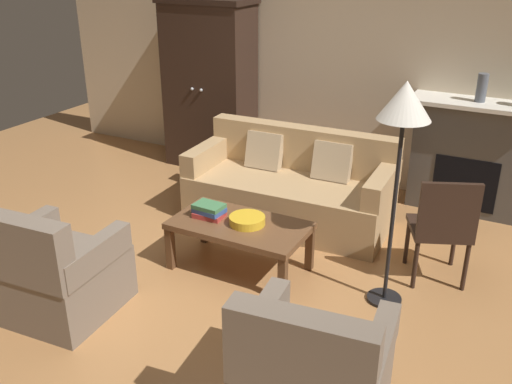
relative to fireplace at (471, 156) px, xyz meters
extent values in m
plane|color=#B27A47|center=(-1.55, -2.30, -0.57)|extent=(9.60, 9.60, 0.00)
cube|color=beige|center=(-1.55, 0.25, 0.83)|extent=(7.20, 0.10, 2.80)
cube|color=#4C4947|center=(0.00, 0.00, -0.03)|extent=(1.10, 0.36, 1.08)
cube|color=black|center=(0.00, -0.18, -0.23)|extent=(0.60, 0.01, 0.52)
cube|color=white|center=(0.00, -0.02, 0.53)|extent=(1.26, 0.48, 0.04)
cube|color=black|center=(-2.95, -0.08, 0.37)|extent=(1.00, 0.52, 1.88)
cube|color=black|center=(-2.95, -0.08, 1.34)|extent=(1.06, 0.55, 0.06)
sphere|color=#ADAFB5|center=(-3.01, -0.35, 0.41)|extent=(0.04, 0.04, 0.04)
sphere|color=#ADAFB5|center=(-2.89, -0.35, 0.41)|extent=(0.04, 0.04, 0.04)
cube|color=tan|center=(-1.46, -1.09, -0.35)|extent=(1.93, 0.91, 0.44)
cube|color=tan|center=(-1.47, -0.75, 0.08)|extent=(1.91, 0.25, 0.42)
cube|color=tan|center=(-2.34, -1.12, -0.02)|extent=(0.19, 0.80, 0.22)
cube|color=tan|center=(-0.58, -1.06, -0.02)|extent=(0.19, 0.80, 0.22)
cube|color=tan|center=(-1.82, -0.90, 0.04)|extent=(0.37, 0.20, 0.37)
cube|color=tan|center=(-1.12, -0.87, 0.04)|extent=(0.37, 0.20, 0.37)
cube|color=brown|center=(-1.45, -2.07, -0.17)|extent=(1.10, 0.60, 0.05)
cube|color=brown|center=(-1.96, -2.33, -0.38)|extent=(0.06, 0.06, 0.37)
cube|color=brown|center=(-0.94, -2.33, -0.38)|extent=(0.06, 0.06, 0.37)
cube|color=brown|center=(-1.96, -1.81, -0.38)|extent=(0.06, 0.06, 0.37)
cube|color=brown|center=(-0.94, -1.81, -0.38)|extent=(0.06, 0.06, 0.37)
cylinder|color=gold|center=(-1.39, -2.05, -0.12)|extent=(0.29, 0.29, 0.07)
cube|color=#B73833|center=(-1.72, -2.08, -0.13)|extent=(0.25, 0.18, 0.04)
cube|color=#38569E|center=(-1.72, -2.08, -0.09)|extent=(0.26, 0.19, 0.04)
cube|color=#427A4C|center=(-1.73, -2.08, -0.05)|extent=(0.25, 0.18, 0.03)
cylinder|color=#565B66|center=(0.00, -0.02, 0.68)|extent=(0.10, 0.10, 0.26)
cube|color=#756656|center=(-2.32, -3.15, -0.36)|extent=(0.81, 0.81, 0.42)
cube|color=#756656|center=(-2.30, -3.46, 0.08)|extent=(0.77, 0.21, 0.46)
cube|color=#756656|center=(-2.00, -3.13, -0.05)|extent=(0.17, 0.71, 0.20)
cube|color=#756656|center=(-2.65, -3.18, -0.05)|extent=(0.17, 0.71, 0.20)
cube|color=#756656|center=(-0.30, -3.26, -0.36)|extent=(0.84, 0.84, 0.42)
cube|color=#756656|center=(-0.27, -3.56, 0.08)|extent=(0.77, 0.24, 0.46)
cube|color=#756656|center=(0.03, -3.22, -0.05)|extent=(0.19, 0.71, 0.20)
cube|color=#756656|center=(-0.63, -3.29, -0.05)|extent=(0.19, 0.71, 0.20)
cube|color=black|center=(-0.01, -1.44, -0.14)|extent=(0.58, 0.58, 0.04)
cylinder|color=black|center=(0.10, -1.19, -0.36)|extent=(0.04, 0.04, 0.41)
cylinder|color=black|center=(-0.25, -1.34, -0.36)|extent=(0.04, 0.04, 0.41)
cylinder|color=black|center=(0.24, -1.54, -0.36)|extent=(0.04, 0.04, 0.41)
cylinder|color=black|center=(-0.11, -1.69, -0.36)|extent=(0.04, 0.04, 0.41)
cube|color=black|center=(0.07, -1.63, 0.11)|extent=(0.42, 0.21, 0.45)
cylinder|color=black|center=(-0.26, -1.96, -0.56)|extent=(0.26, 0.26, 0.02)
cylinder|color=black|center=(-0.26, -1.96, 0.15)|extent=(0.03, 0.03, 1.44)
cone|color=white|center=(-0.26, -1.96, 0.98)|extent=(0.36, 0.36, 0.26)
camera|label=1|loc=(0.56, -5.62, 1.91)|focal=39.88mm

